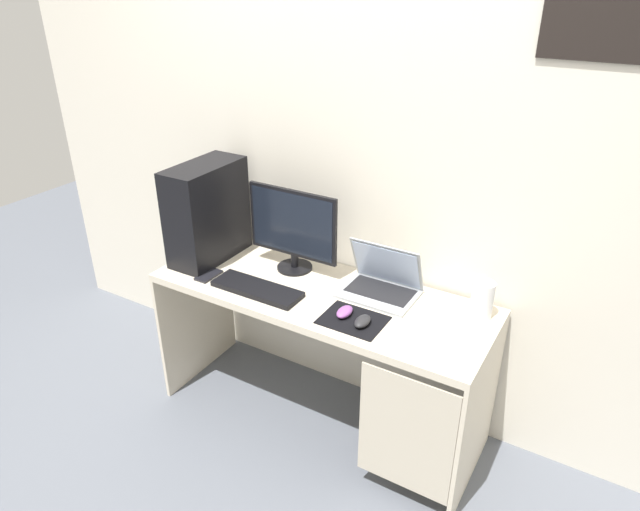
# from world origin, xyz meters

# --- Properties ---
(ground_plane) EXTENTS (8.00, 8.00, 0.00)m
(ground_plane) POSITION_xyz_m (0.00, 0.00, 0.00)
(ground_plane) COLOR slate
(wall_back) EXTENTS (4.00, 0.05, 2.60)m
(wall_back) POSITION_xyz_m (0.00, 0.32, 1.30)
(wall_back) COLOR beige
(wall_back) RESTS_ON ground_plane
(desk) EXTENTS (1.55, 0.56, 0.73)m
(desk) POSITION_xyz_m (0.02, -0.01, 0.59)
(desk) COLOR beige
(desk) RESTS_ON ground_plane
(pc_tower) EXTENTS (0.20, 0.42, 0.48)m
(pc_tower) POSITION_xyz_m (-0.64, 0.02, 0.97)
(pc_tower) COLOR black
(pc_tower) RESTS_ON desk
(monitor) EXTENTS (0.46, 0.17, 0.40)m
(monitor) POSITION_xyz_m (-0.21, 0.12, 0.94)
(monitor) COLOR black
(monitor) RESTS_ON desk
(laptop) EXTENTS (0.33, 0.24, 0.23)m
(laptop) POSITION_xyz_m (0.24, 0.13, 0.78)
(laptop) COLOR #9EA3A8
(laptop) RESTS_ON desk
(speaker) EXTENTS (0.09, 0.09, 0.16)m
(speaker) POSITION_xyz_m (0.67, 0.16, 0.81)
(speaker) COLOR white
(speaker) RESTS_ON desk
(keyboard) EXTENTS (0.42, 0.14, 0.02)m
(keyboard) POSITION_xyz_m (-0.24, -0.14, 0.74)
(keyboard) COLOR black
(keyboard) RESTS_ON desk
(mousepad) EXTENTS (0.26, 0.20, 0.00)m
(mousepad) POSITION_xyz_m (0.24, -0.13, 0.73)
(mousepad) COLOR black
(mousepad) RESTS_ON desk
(mouse_left) EXTENTS (0.06, 0.10, 0.03)m
(mouse_left) POSITION_xyz_m (0.19, -0.12, 0.75)
(mouse_left) COLOR #8C4C99
(mouse_left) RESTS_ON mousepad
(mouse_right) EXTENTS (0.06, 0.10, 0.03)m
(mouse_right) POSITION_xyz_m (0.29, -0.15, 0.75)
(mouse_right) COLOR #232326
(mouse_right) RESTS_ON mousepad
(cell_phone) EXTENTS (0.07, 0.13, 0.01)m
(cell_phone) POSITION_xyz_m (-0.52, -0.15, 0.74)
(cell_phone) COLOR black
(cell_phone) RESTS_ON desk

